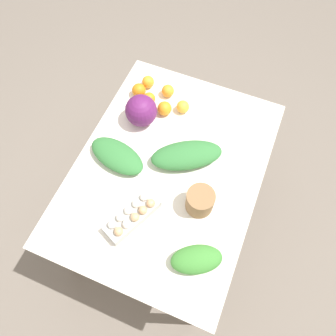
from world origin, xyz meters
TOP-DOWN VIEW (x-y plane):
  - ground_plane at (0.00, 0.00)m, footprint 8.00×8.00m
  - dining_table at (0.00, 0.00)m, footprint 1.31×0.97m
  - cabbage_purple at (0.24, 0.26)m, footprint 0.18×0.18m
  - egg_carton at (-0.32, 0.06)m, footprint 0.32×0.22m
  - paper_bag at (-0.13, -0.22)m, footprint 0.14×0.14m
  - greens_bunch_kale at (0.10, -0.07)m, footprint 0.35×0.42m
  - greens_bunch_beet_tops at (-0.05, 0.28)m, footprint 0.23×0.35m
  - greens_bunch_chard at (-0.39, -0.30)m, footprint 0.24×0.28m
  - orange_0 at (0.34, 0.16)m, footprint 0.08×0.08m
  - orange_1 at (0.40, 0.35)m, footprint 0.08×0.08m
  - orange_2 at (0.47, 0.19)m, footprint 0.07×0.07m
  - orange_3 at (0.37, 0.27)m, footprint 0.07×0.07m
  - orange_4 at (0.39, 0.07)m, footprint 0.07×0.07m
  - orange_5 at (0.49, 0.33)m, footprint 0.07×0.07m

SIDE VIEW (x-z plane):
  - ground_plane at x=0.00m, z-range 0.00..0.00m
  - dining_table at x=0.00m, z-range 0.28..1.05m
  - orange_3 at x=0.37m, z-range 0.76..0.84m
  - orange_5 at x=0.49m, z-range 0.76..0.84m
  - orange_4 at x=0.39m, z-range 0.76..0.84m
  - orange_2 at x=0.47m, z-range 0.76..0.84m
  - greens_bunch_beet_tops at x=-0.05m, z-range 0.76..0.84m
  - orange_0 at x=0.34m, z-range 0.76..0.85m
  - orange_1 at x=0.40m, z-range 0.76..0.85m
  - egg_carton at x=-0.32m, z-range 0.76..0.85m
  - greens_bunch_chard at x=-0.39m, z-range 0.76..0.85m
  - greens_bunch_kale at x=0.10m, z-range 0.76..0.86m
  - paper_bag at x=-0.13m, z-range 0.76..0.90m
  - cabbage_purple at x=0.24m, z-range 0.76..0.94m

